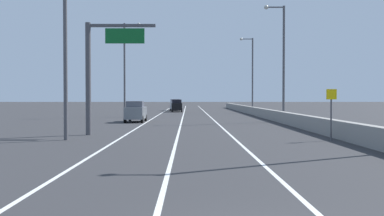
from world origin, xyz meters
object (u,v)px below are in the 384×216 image
at_px(overhead_sign_gantry, 99,64).
at_px(lamp_post_right_third, 251,70).
at_px(car_gray_1, 136,112).
at_px(car_silver_2, 175,105).
at_px(lamp_post_left_near, 69,26).
at_px(car_black_0, 177,106).
at_px(lamp_post_left_mid, 126,64).
at_px(speed_advisory_sign, 331,110).
at_px(lamp_post_right_second, 282,56).

height_order(overhead_sign_gantry, lamp_post_right_third, lamp_post_right_third).
height_order(car_gray_1, car_silver_2, car_silver_2).
bearing_deg(lamp_post_left_near, car_black_0, 84.23).
distance_m(lamp_post_right_third, car_black_0, 14.31).
bearing_deg(car_gray_1, car_black_0, 83.73).
bearing_deg(car_black_0, overhead_sign_gantry, -94.91).
bearing_deg(car_gray_1, lamp_post_right_third, 59.01).
xyz_separation_m(lamp_post_left_mid, car_silver_2, (5.34, 27.37, -5.64)).
xyz_separation_m(speed_advisory_sign, lamp_post_right_third, (1.56, 45.07, 4.93)).
bearing_deg(car_black_0, lamp_post_left_near, -95.77).
distance_m(speed_advisory_sign, car_gray_1, 24.00).
bearing_deg(car_gray_1, overhead_sign_gantry, -92.21).
bearing_deg(lamp_post_right_third, lamp_post_left_mid, -141.11).
distance_m(lamp_post_left_mid, car_silver_2, 28.45).
relative_size(overhead_sign_gantry, lamp_post_left_mid, 0.63).
bearing_deg(car_silver_2, lamp_post_left_near, -94.53).
bearing_deg(car_black_0, lamp_post_left_mid, -106.31).
bearing_deg(lamp_post_right_second, car_black_0, 110.13).
bearing_deg(lamp_post_left_mid, car_black_0, 73.69).
relative_size(lamp_post_right_third, lamp_post_left_near, 1.00).
bearing_deg(lamp_post_left_near, lamp_post_left_mid, 91.45).
bearing_deg(overhead_sign_gantry, lamp_post_left_mid, 93.91).
bearing_deg(overhead_sign_gantry, lamp_post_right_third, 68.91).
xyz_separation_m(overhead_sign_gantry, speed_advisory_sign, (14.29, -4.00, -2.96)).
relative_size(speed_advisory_sign, lamp_post_right_second, 0.25).
height_order(lamp_post_right_third, lamp_post_left_mid, same).
xyz_separation_m(lamp_post_left_near, lamp_post_left_mid, (-0.77, 30.39, 0.00)).
xyz_separation_m(speed_advisory_sign, car_gray_1, (-13.68, 19.70, -0.71)).
relative_size(speed_advisory_sign, lamp_post_right_third, 0.25).
bearing_deg(speed_advisory_sign, lamp_post_left_mid, 117.62).
xyz_separation_m(lamp_post_left_mid, car_gray_1, (2.44, -11.11, -5.64)).
bearing_deg(lamp_post_left_mid, speed_advisory_sign, -62.38).
relative_size(speed_advisory_sign, car_black_0, 0.66).
bearing_deg(speed_advisory_sign, car_gray_1, 124.77).
height_order(lamp_post_left_mid, car_silver_2, lamp_post_left_mid).
bearing_deg(speed_advisory_sign, lamp_post_right_third, 88.02).
relative_size(lamp_post_right_second, lamp_post_left_mid, 1.00).
bearing_deg(car_silver_2, lamp_post_left_mid, -101.04).
relative_size(lamp_post_right_second, car_gray_1, 2.69).
height_order(lamp_post_right_third, car_black_0, lamp_post_right_third).
relative_size(speed_advisory_sign, car_silver_2, 0.72).
xyz_separation_m(speed_advisory_sign, lamp_post_left_mid, (-16.12, 30.81, 4.93)).
xyz_separation_m(lamp_post_right_second, lamp_post_left_near, (-16.49, -19.32, 0.00)).
bearing_deg(car_silver_2, lamp_post_right_second, -72.78).
height_order(lamp_post_left_mid, car_gray_1, lamp_post_left_mid).
distance_m(overhead_sign_gantry, lamp_post_left_near, 4.22).
distance_m(car_gray_1, car_silver_2, 38.58).
relative_size(overhead_sign_gantry, lamp_post_right_second, 0.63).
distance_m(speed_advisory_sign, car_black_0, 51.86).
xyz_separation_m(overhead_sign_gantry, car_silver_2, (3.51, 54.18, -3.67)).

